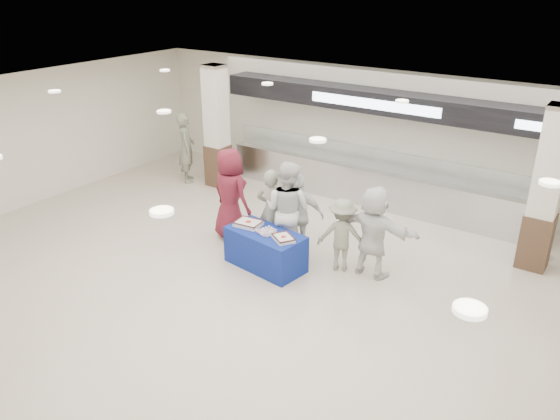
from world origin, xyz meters
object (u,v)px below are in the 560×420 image
Objects in this scene: chef_short at (299,215)px; civilian_white at (374,232)px; soldier_a at (272,211)px; cupcake_tray at (266,231)px; chef_tall at (287,210)px; display_table at (265,249)px; soldier_b at (342,235)px; civilian_maroon at (230,194)px; sheet_cake_right at (283,238)px; soldier_bg at (186,148)px; sheet_cake_left at (248,223)px.

civilian_white is (1.60, 0.08, 0.04)m from chef_short.
civilian_white is at bearing 176.67° from soldier_a.
soldier_a is (-0.33, 0.65, 0.11)m from cupcake_tray.
chef_tall reaches higher than chef_short.
display_table is 1.51m from soldier_b.
civilian_white reaches higher than soldier_b.
cupcake_tray is 0.25× the size of chef_short.
soldier_a is (-0.30, 0.64, 0.51)m from display_table.
civilian_maroon is 1.62m from chef_short.
civilian_maroon is (-1.85, 0.73, 0.21)m from sheet_cake_right.
display_table is 0.41m from cupcake_tray.
civilian_white is (3.20, 0.25, -0.11)m from civilian_maroon.
soldier_a reaches higher than display_table.
display_table is at bearing 165.59° from civilian_maroon.
civilian_maroon is 1.07m from soldier_a.
soldier_b is (1.02, -0.06, -0.13)m from chef_short.
soldier_bg is at bearing 149.45° from cupcake_tray.
cupcake_tray is 1.56m from civilian_maroon.
sheet_cake_right is at bearing -2.56° from display_table.
sheet_cake_right is at bearing 169.11° from civilian_maroon.
sheet_cake_left is 1.84m from soldier_b.
chef_short reaches higher than soldier_b.
chef_tall is 1.05× the size of soldier_bg.
soldier_bg reaches higher than chef_short.
soldier_bg is (-6.41, 1.81, 0.05)m from civilian_white.
civilian_maroon is 1.38× the size of soldier_b.
chef_short is 1.60m from civilian_white.
chef_short reaches higher than cupcake_tray.
sheet_cake_right is (0.92, -0.14, -0.01)m from sheet_cake_left.
display_table is 0.88× the size of soldier_a.
soldier_b is 0.77× the size of soldier_bg.
cupcake_tray is 0.29× the size of soldier_b.
civilian_maroon is at bearing -19.94° from soldier_b.
civilian_maroon is (-0.92, 0.59, 0.20)m from sheet_cake_left.
sheet_cake_left is at bearing 44.34° from chef_tall.
sheet_cake_right reaches higher than cupcake_tray.
soldier_bg is at bearing -43.92° from chef_short.
civilian_white reaches higher than cupcake_tray.
cupcake_tray is (-0.45, 0.08, -0.02)m from sheet_cake_right.
display_table is 0.64m from sheet_cake_right.
soldier_bg is (-4.13, 2.65, 0.15)m from sheet_cake_left.
soldier_b reaches higher than sheet_cake_left.
soldier_b is 0.81× the size of civilian_white.
sheet_cake_right is 0.46m from cupcake_tray.
civilian_maroon reaches higher than sheet_cake_right.
civilian_white is at bearing -148.14° from soldier_bg.
civilian_white is at bearing 26.64° from cupcake_tray.
sheet_cake_right is 0.26× the size of civilian_maroon.
soldier_a reaches higher than sheet_cake_left.
sheet_cake_left is at bearing 158.15° from civilian_maroon.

